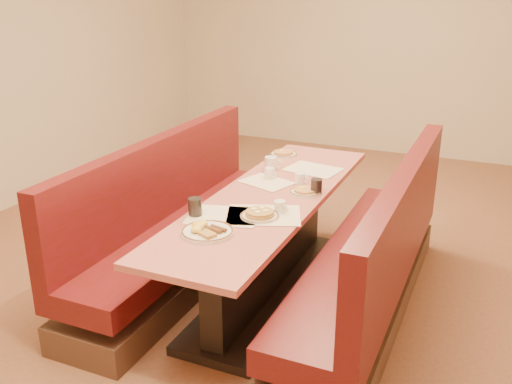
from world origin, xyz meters
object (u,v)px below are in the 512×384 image
at_px(booth_left, 179,230).
at_px(pancake_plate, 260,215).
at_px(coffee_mug_c, 301,178).
at_px(coffee_mug_b, 270,173).
at_px(diner_table, 269,245).
at_px(coffee_mug_a, 280,207).
at_px(eggs_plate, 206,231).
at_px(soda_tumbler_mid, 316,187).
at_px(coffee_mug_d, 271,163).
at_px(booth_right, 373,267).
at_px(soda_tumbler_near, 195,207).

height_order(booth_left, pancake_plate, booth_left).
bearing_deg(pancake_plate, coffee_mug_c, 88.78).
height_order(pancake_plate, coffee_mug_b, coffee_mug_b).
bearing_deg(diner_table, pancake_plate, -76.34).
distance_m(booth_left, coffee_mug_a, 1.04).
distance_m(diner_table, eggs_plate, 0.84).
xyz_separation_m(pancake_plate, coffee_mug_c, (0.01, 0.70, 0.02)).
height_order(coffee_mug_a, soda_tumbler_mid, soda_tumbler_mid).
relative_size(coffee_mug_d, soda_tumbler_mid, 1.20).
bearing_deg(soda_tumbler_mid, coffee_mug_b, 156.70).
relative_size(booth_right, eggs_plate, 8.15).
relative_size(coffee_mug_c, soda_tumbler_mid, 0.95).
bearing_deg(coffee_mug_a, booth_left, -172.48).
bearing_deg(soda_tumbler_mid, coffee_mug_d, 142.13).
bearing_deg(soda_tumbler_near, diner_table, 61.88).
relative_size(booth_right, coffee_mug_b, 24.45).
bearing_deg(soda_tumbler_near, coffee_mug_a, 29.22).
relative_size(eggs_plate, soda_tumbler_near, 2.63).
relative_size(coffee_mug_a, coffee_mug_b, 0.98).
distance_m(booth_right, coffee_mug_d, 1.16).
bearing_deg(booth_right, eggs_plate, -138.28).
distance_m(booth_left, soda_tumbler_near, 0.82).
bearing_deg(soda_tumbler_near, eggs_plate, -47.39).
bearing_deg(booth_right, coffee_mug_d, 150.82).
distance_m(pancake_plate, coffee_mug_a, 0.15).
distance_m(eggs_plate, coffee_mug_b, 1.06).
height_order(diner_table, pancake_plate, pancake_plate).
xyz_separation_m(eggs_plate, soda_tumbler_mid, (0.37, 0.88, 0.04)).
distance_m(coffee_mug_a, soda_tumbler_near, 0.53).
bearing_deg(coffee_mug_c, coffee_mug_a, -73.96).
bearing_deg(diner_table, coffee_mug_a, -55.99).
bearing_deg(coffee_mug_d, eggs_plate, -101.09).
bearing_deg(diner_table, soda_tumbler_mid, 27.54).
bearing_deg(soda_tumbler_near, coffee_mug_b, 80.31).
xyz_separation_m(diner_table, soda_tumbler_near, (-0.28, -0.52, 0.43)).
bearing_deg(coffee_mug_c, eggs_plate, -91.74).
bearing_deg(booth_left, coffee_mug_b, 28.53).
bearing_deg(coffee_mug_a, soda_tumbler_mid, 100.19).
bearing_deg(soda_tumbler_mid, eggs_plate, -112.78).
xyz_separation_m(diner_table, pancake_plate, (0.09, -0.39, 0.39)).
xyz_separation_m(coffee_mug_b, soda_tumbler_mid, (0.42, -0.18, 0.01)).
xyz_separation_m(coffee_mug_d, soda_tumbler_near, (-0.07, -1.05, 0.01)).
relative_size(pancake_plate, soda_tumbler_near, 2.06).
bearing_deg(coffee_mug_b, booth_left, -130.84).
bearing_deg(booth_left, pancake_plate, -25.18).
bearing_deg(coffee_mug_d, soda_tumbler_near, -110.46).
xyz_separation_m(booth_left, coffee_mug_b, (0.60, 0.32, 0.43)).
bearing_deg(eggs_plate, pancake_plate, 61.92).
xyz_separation_m(coffee_mug_a, coffee_mug_c, (-0.07, 0.58, -0.00)).
height_order(coffee_mug_c, soda_tumbler_mid, soda_tumbler_mid).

